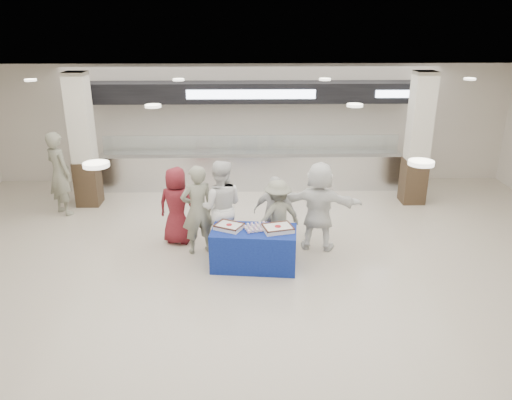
{
  "coord_description": "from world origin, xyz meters",
  "views": [
    {
      "loc": [
        -0.12,
        -7.41,
        4.49
      ],
      "look_at": [
        0.06,
        1.6,
        1.06
      ],
      "focal_mm": 35.0,
      "sensor_mm": 36.0,
      "label": 1
    }
  ],
  "objects_px": {
    "cupcake_tray": "(256,227)",
    "soldier_b": "(278,216)",
    "display_table": "(254,248)",
    "soldier_bg": "(59,173)",
    "sheet_cake_right": "(278,228)",
    "chef_short": "(275,213)",
    "chef_tall": "(221,207)",
    "civilian_maroon": "(177,206)",
    "civilian_white": "(319,206)",
    "sheet_cake_left": "(229,226)",
    "soldier_a": "(198,210)"
  },
  "relations": [
    {
      "from": "sheet_cake_right",
      "to": "civilian_maroon",
      "type": "distance_m",
      "value": 2.28
    },
    {
      "from": "sheet_cake_left",
      "to": "civilian_white",
      "type": "bearing_deg",
      "value": 22.02
    },
    {
      "from": "sheet_cake_left",
      "to": "chef_short",
      "type": "xyz_separation_m",
      "value": [
        0.88,
        0.77,
        -0.05
      ]
    },
    {
      "from": "chef_tall",
      "to": "soldier_b",
      "type": "height_order",
      "value": "chef_tall"
    },
    {
      "from": "sheet_cake_left",
      "to": "cupcake_tray",
      "type": "height_order",
      "value": "sheet_cake_left"
    },
    {
      "from": "soldier_b",
      "to": "sheet_cake_left",
      "type": "bearing_deg",
      "value": 7.71
    },
    {
      "from": "cupcake_tray",
      "to": "chef_tall",
      "type": "xyz_separation_m",
      "value": [
        -0.68,
        0.66,
        0.15
      ]
    },
    {
      "from": "sheet_cake_right",
      "to": "soldier_bg",
      "type": "relative_size",
      "value": 0.31
    },
    {
      "from": "cupcake_tray",
      "to": "civilian_white",
      "type": "height_order",
      "value": "civilian_white"
    },
    {
      "from": "sheet_cake_left",
      "to": "chef_short",
      "type": "relative_size",
      "value": 0.39
    },
    {
      "from": "sheet_cake_left",
      "to": "soldier_bg",
      "type": "bearing_deg",
      "value": 146.25
    },
    {
      "from": "sheet_cake_left",
      "to": "soldier_a",
      "type": "relative_size",
      "value": 0.33
    },
    {
      "from": "chef_short",
      "to": "civilian_white",
      "type": "relative_size",
      "value": 0.83
    },
    {
      "from": "chef_tall",
      "to": "soldier_bg",
      "type": "xyz_separation_m",
      "value": [
        -3.8,
        2.03,
        0.05
      ]
    },
    {
      "from": "soldier_a",
      "to": "sheet_cake_right",
      "type": "bearing_deg",
      "value": 134.82
    },
    {
      "from": "sheet_cake_right",
      "to": "chef_tall",
      "type": "xyz_separation_m",
      "value": [
        -1.07,
        0.75,
        0.13
      ]
    },
    {
      "from": "chef_tall",
      "to": "chef_short",
      "type": "xyz_separation_m",
      "value": [
        1.07,
        0.13,
        -0.18
      ]
    },
    {
      "from": "display_table",
      "to": "soldier_bg",
      "type": "distance_m",
      "value": 5.25
    },
    {
      "from": "display_table",
      "to": "soldier_b",
      "type": "height_order",
      "value": "soldier_b"
    },
    {
      "from": "cupcake_tray",
      "to": "chef_short",
      "type": "relative_size",
      "value": 0.3
    },
    {
      "from": "display_table",
      "to": "chef_short",
      "type": "distance_m",
      "value": 1.01
    },
    {
      "from": "display_table",
      "to": "sheet_cake_right",
      "type": "height_order",
      "value": "sheet_cake_right"
    },
    {
      "from": "sheet_cake_right",
      "to": "chef_short",
      "type": "height_order",
      "value": "chef_short"
    },
    {
      "from": "cupcake_tray",
      "to": "soldier_b",
      "type": "height_order",
      "value": "soldier_b"
    },
    {
      "from": "soldier_b",
      "to": "chef_short",
      "type": "bearing_deg",
      "value": -102.65
    },
    {
      "from": "civilian_white",
      "to": "soldier_bg",
      "type": "xyz_separation_m",
      "value": [
        -5.72,
        1.96,
        0.08
      ]
    },
    {
      "from": "cupcake_tray",
      "to": "chef_tall",
      "type": "relative_size",
      "value": 0.24
    },
    {
      "from": "soldier_b",
      "to": "cupcake_tray",
      "type": "bearing_deg",
      "value": 30.78
    },
    {
      "from": "sheet_cake_right",
      "to": "soldier_b",
      "type": "distance_m",
      "value": 0.69
    },
    {
      "from": "display_table",
      "to": "chef_short",
      "type": "height_order",
      "value": "chef_short"
    },
    {
      "from": "soldier_a",
      "to": "chef_tall",
      "type": "xyz_separation_m",
      "value": [
        0.44,
        0.06,
        0.04
      ]
    },
    {
      "from": "sheet_cake_left",
      "to": "soldier_bg",
      "type": "height_order",
      "value": "soldier_bg"
    },
    {
      "from": "cupcake_tray",
      "to": "soldier_a",
      "type": "xyz_separation_m",
      "value": [
        -1.12,
        0.6,
        0.11
      ]
    },
    {
      "from": "civilian_maroon",
      "to": "civilian_white",
      "type": "relative_size",
      "value": 0.89
    },
    {
      "from": "chef_short",
      "to": "civilian_white",
      "type": "distance_m",
      "value": 0.87
    },
    {
      "from": "display_table",
      "to": "sheet_cake_right",
      "type": "relative_size",
      "value": 2.58
    },
    {
      "from": "sheet_cake_right",
      "to": "soldier_bg",
      "type": "distance_m",
      "value": 5.61
    },
    {
      "from": "display_table",
      "to": "soldier_a",
      "type": "distance_m",
      "value": 1.36
    },
    {
      "from": "sheet_cake_right",
      "to": "soldier_b",
      "type": "xyz_separation_m",
      "value": [
        0.04,
        0.68,
        -0.06
      ]
    },
    {
      "from": "soldier_bg",
      "to": "cupcake_tray",
      "type": "bearing_deg",
      "value": -171.13
    },
    {
      "from": "sheet_cake_right",
      "to": "chef_short",
      "type": "bearing_deg",
      "value": 90.21
    },
    {
      "from": "civilian_maroon",
      "to": "chef_tall",
      "type": "bearing_deg",
      "value": 171.14
    },
    {
      "from": "soldier_b",
      "to": "civilian_maroon",
      "type": "bearing_deg",
      "value": -36.95
    },
    {
      "from": "civilian_maroon",
      "to": "civilian_white",
      "type": "xyz_separation_m",
      "value": [
        2.82,
        -0.33,
        0.1
      ]
    },
    {
      "from": "chef_tall",
      "to": "soldier_bg",
      "type": "distance_m",
      "value": 4.31
    },
    {
      "from": "soldier_a",
      "to": "soldier_b",
      "type": "height_order",
      "value": "soldier_a"
    },
    {
      "from": "chef_short",
      "to": "soldier_bg",
      "type": "distance_m",
      "value": 5.23
    },
    {
      "from": "display_table",
      "to": "soldier_bg",
      "type": "xyz_separation_m",
      "value": [
        -4.44,
        2.73,
        0.61
      ]
    },
    {
      "from": "sheet_cake_left",
      "to": "civilian_white",
      "type": "distance_m",
      "value": 1.88
    },
    {
      "from": "cupcake_tray",
      "to": "civilian_maroon",
      "type": "relative_size",
      "value": 0.28
    }
  ]
}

